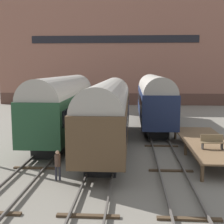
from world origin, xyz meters
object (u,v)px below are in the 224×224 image
(train_car_brown, at_px, (109,109))
(person_worker, at_px, (58,162))
(bench, at_px, (212,141))
(train_car_navy, at_px, (154,98))
(train_car_green, at_px, (63,104))

(train_car_brown, distance_m, person_worker, 8.16)
(train_car_brown, xyz_separation_m, bench, (6.81, -4.17, -1.43))
(train_car_navy, relative_size, person_worker, 9.76)
(person_worker, bearing_deg, bench, 20.86)
(train_car_brown, height_order, train_car_green, train_car_green)
(train_car_brown, bearing_deg, person_worker, -106.26)
(train_car_green, xyz_separation_m, bench, (10.90, -6.57, -1.57))
(train_car_brown, height_order, train_car_navy, train_car_navy)
(train_car_green, bearing_deg, person_worker, -79.44)
(train_car_brown, relative_size, train_car_navy, 1.11)
(train_car_green, distance_m, train_car_navy, 10.55)
(train_car_navy, xyz_separation_m, person_worker, (-6.31, -16.68, -2.04))
(bench, relative_size, person_worker, 0.84)
(bench, height_order, person_worker, bench)
(train_car_green, height_order, bench, train_car_green)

